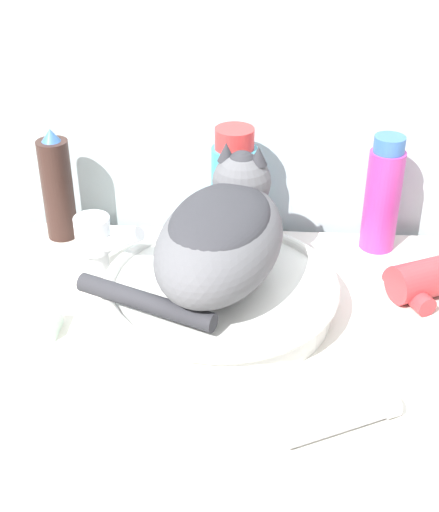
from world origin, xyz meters
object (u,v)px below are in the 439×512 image
object	(u,v)px
faucet	(98,243)
soap_bar	(33,324)
hairspray_can_black	(57,188)
shampoo_bottle_tall	(383,196)
cream_tube	(344,420)
cat	(221,232)
mouthwash_bottle	(234,190)

from	to	relation	value
faucet	soap_bar	world-z (taller)	faucet
hairspray_can_black	soap_bar	bearing A→B (deg)	-84.19
shampoo_bottle_tall	cream_tube	size ratio (longest dim) A/B	1.36
cat	faucet	bearing A→B (deg)	84.00
mouthwash_bottle	cat	bearing A→B (deg)	-92.41
cat	hairspray_can_black	xyz separation A→B (m)	(-0.30, 0.20, -0.04)
faucet	shampoo_bottle_tall	bearing A→B (deg)	36.67
cat	shampoo_bottle_tall	distance (m)	0.33
mouthwash_bottle	faucet	bearing A→B (deg)	-148.28
cat	hairspray_can_black	bearing A→B (deg)	68.85
mouthwash_bottle	hairspray_can_black	world-z (taller)	mouthwash_bottle
shampoo_bottle_tall	soap_bar	bearing A→B (deg)	-152.13
cat	faucet	size ratio (longest dim) A/B	2.73
shampoo_bottle_tall	soap_bar	world-z (taller)	shampoo_bottle_tall
faucet	hairspray_can_black	bearing A→B (deg)	147.34
cat	hairspray_can_black	world-z (taller)	cat
shampoo_bottle_tall	cream_tube	distance (m)	0.47
mouthwash_bottle	cream_tube	world-z (taller)	mouthwash_bottle
soap_bar	cat	bearing A→B (deg)	17.05
cat	soap_bar	distance (m)	0.31
cat	cream_tube	distance (m)	0.33
shampoo_bottle_tall	cream_tube	xyz separation A→B (m)	(-0.09, -0.45, -0.09)
mouthwash_bottle	cream_tube	size ratio (longest dim) A/B	1.40
cream_tube	soap_bar	world-z (taller)	cream_tube
hairspray_can_black	cream_tube	distance (m)	0.66
cream_tube	faucet	bearing A→B (deg)	139.54
faucet	mouthwash_bottle	bearing A→B (deg)	52.64
hairspray_can_black	cat	bearing A→B (deg)	-33.44
mouthwash_bottle	soap_bar	bearing A→B (deg)	-134.83
cat	hairspray_can_black	distance (m)	0.36
cat	shampoo_bottle_tall	bearing A→B (deg)	-40.48
mouthwash_bottle	hairspray_can_black	size ratio (longest dim) A/B	1.05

